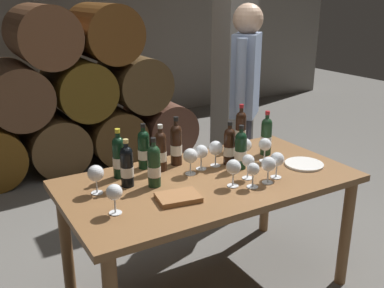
% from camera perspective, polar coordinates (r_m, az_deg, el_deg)
% --- Properties ---
extents(ground_plane, '(14.00, 14.00, 0.00)m').
position_cam_1_polar(ground_plane, '(2.98, 2.05, -17.93)').
color(ground_plane, '#66635E').
extents(cellar_back_wall, '(10.00, 0.24, 2.80)m').
position_cam_1_polar(cellar_back_wall, '(6.35, -19.24, 14.41)').
color(cellar_back_wall, gray).
rests_on(cellar_back_wall, ground_plane).
extents(barrel_stack, '(2.49, 0.90, 1.69)m').
position_cam_1_polar(barrel_stack, '(4.90, -14.45, 5.79)').
color(barrel_stack, brown).
rests_on(barrel_stack, ground_plane).
extents(stone_pillar, '(0.32, 0.32, 2.60)m').
position_cam_1_polar(stone_pillar, '(4.47, 5.42, 12.58)').
color(stone_pillar, gray).
rests_on(stone_pillar, ground_plane).
extents(dining_table, '(1.70, 0.90, 0.76)m').
position_cam_1_polar(dining_table, '(2.63, 2.22, -6.19)').
color(dining_table, brown).
rests_on(dining_table, ground_plane).
extents(wine_bottle_0, '(0.07, 0.07, 0.30)m').
position_cam_1_polar(wine_bottle_0, '(2.59, -9.41, -1.61)').
color(wine_bottle_0, black).
rests_on(wine_bottle_0, dining_table).
extents(wine_bottle_1, '(0.07, 0.07, 0.30)m').
position_cam_1_polar(wine_bottle_1, '(2.97, 9.55, 1.05)').
color(wine_bottle_1, '#19381E').
rests_on(wine_bottle_1, dining_table).
extents(wine_bottle_2, '(0.07, 0.07, 0.31)m').
position_cam_1_polar(wine_bottle_2, '(2.75, -2.05, -0.02)').
color(wine_bottle_2, black).
rests_on(wine_bottle_2, dining_table).
extents(wine_bottle_3, '(0.07, 0.07, 0.27)m').
position_cam_1_polar(wine_bottle_3, '(2.71, 6.29, -0.73)').
color(wine_bottle_3, black).
rests_on(wine_bottle_3, dining_table).
extents(wine_bottle_4, '(0.07, 0.07, 0.27)m').
position_cam_1_polar(wine_bottle_4, '(2.47, -8.39, -2.79)').
color(wine_bottle_4, black).
rests_on(wine_bottle_4, dining_table).
extents(wine_bottle_5, '(0.07, 0.07, 0.28)m').
position_cam_1_polar(wine_bottle_5, '(2.45, -4.92, -2.76)').
color(wine_bottle_5, '#19381E').
rests_on(wine_bottle_5, dining_table).
extents(wine_bottle_6, '(0.07, 0.07, 0.28)m').
position_cam_1_polar(wine_bottle_6, '(2.77, 4.84, -0.22)').
color(wine_bottle_6, black).
rests_on(wine_bottle_6, dining_table).
extents(wine_bottle_7, '(0.07, 0.07, 0.31)m').
position_cam_1_polar(wine_bottle_7, '(3.07, 6.30, 1.90)').
color(wine_bottle_7, black).
rests_on(wine_bottle_7, dining_table).
extents(wine_bottle_8, '(0.07, 0.07, 0.29)m').
position_cam_1_polar(wine_bottle_8, '(2.67, -4.07, -0.85)').
color(wine_bottle_8, black).
rests_on(wine_bottle_8, dining_table).
extents(wine_bottle_9, '(0.07, 0.07, 0.28)m').
position_cam_1_polar(wine_bottle_9, '(2.71, -6.24, -0.63)').
color(wine_bottle_9, black).
rests_on(wine_bottle_9, dining_table).
extents(wine_glass_0, '(0.09, 0.09, 0.16)m').
position_cam_1_polar(wine_glass_0, '(2.73, 3.06, -0.59)').
color(wine_glass_0, white).
rests_on(wine_glass_0, dining_table).
extents(wine_glass_1, '(0.08, 0.08, 0.15)m').
position_cam_1_polar(wine_glass_1, '(2.18, -9.98, -6.24)').
color(wine_glass_1, white).
rests_on(wine_glass_1, dining_table).
extents(wine_glass_2, '(0.08, 0.08, 0.16)m').
position_cam_1_polar(wine_glass_2, '(2.84, 9.39, -0.14)').
color(wine_glass_2, white).
rests_on(wine_glass_2, dining_table).
extents(wine_glass_3, '(0.09, 0.09, 0.16)m').
position_cam_1_polar(wine_glass_3, '(2.41, -12.30, -3.78)').
color(wine_glass_3, white).
rests_on(wine_glass_3, dining_table).
extents(wine_glass_4, '(0.07, 0.07, 0.14)m').
position_cam_1_polar(wine_glass_4, '(2.46, 7.88, -3.35)').
color(wine_glass_4, white).
rests_on(wine_glass_4, dining_table).
extents(wine_glass_5, '(0.08, 0.08, 0.16)m').
position_cam_1_polar(wine_glass_5, '(2.45, 5.35, -3.06)').
color(wine_glass_5, white).
rests_on(wine_glass_5, dining_table).
extents(wine_glass_6, '(0.09, 0.09, 0.16)m').
position_cam_1_polar(wine_glass_6, '(2.60, -0.20, -1.59)').
color(wine_glass_6, white).
rests_on(wine_glass_6, dining_table).
extents(wine_glass_7, '(0.08, 0.08, 0.16)m').
position_cam_1_polar(wine_glass_7, '(2.52, 9.83, -2.65)').
color(wine_glass_7, white).
rests_on(wine_glass_7, dining_table).
extents(wine_glass_8, '(0.08, 0.08, 0.16)m').
position_cam_1_polar(wine_glass_8, '(2.81, 6.84, -0.20)').
color(wine_glass_8, white).
rests_on(wine_glass_8, dining_table).
extents(wine_glass_9, '(0.07, 0.07, 0.15)m').
position_cam_1_polar(wine_glass_9, '(2.57, 7.25, -2.27)').
color(wine_glass_9, white).
rests_on(wine_glass_9, dining_table).
extents(wine_glass_10, '(0.08, 0.08, 0.16)m').
position_cam_1_polar(wine_glass_10, '(2.60, 10.90, -2.03)').
color(wine_glass_10, white).
rests_on(wine_glass_10, dining_table).
extents(wine_glass_11, '(0.08, 0.08, 0.16)m').
position_cam_1_polar(wine_glass_11, '(2.68, 1.20, -1.07)').
color(wine_glass_11, white).
rests_on(wine_glass_11, dining_table).
extents(tasting_notebook, '(0.24, 0.19, 0.03)m').
position_cam_1_polar(tasting_notebook, '(2.32, -1.79, -6.90)').
color(tasting_notebook, '#936038').
rests_on(tasting_notebook, dining_table).
extents(serving_plate, '(0.24, 0.24, 0.01)m').
position_cam_1_polar(serving_plate, '(2.86, 14.24, -2.54)').
color(serving_plate, white).
rests_on(serving_plate, dining_table).
extents(sommelier_presenting, '(0.38, 0.36, 1.72)m').
position_cam_1_polar(sommelier_presenting, '(3.54, 6.87, 6.69)').
color(sommelier_presenting, '#383842').
rests_on(sommelier_presenting, ground_plane).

